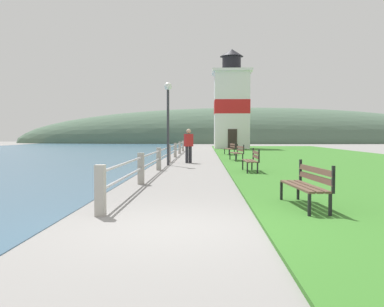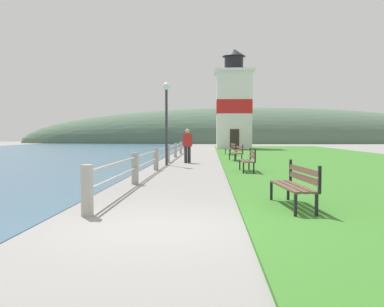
% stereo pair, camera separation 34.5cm
% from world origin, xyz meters
% --- Properties ---
extents(ground_plane, '(160.00, 160.00, 0.00)m').
position_xyz_m(ground_plane, '(0.00, 0.00, 0.00)').
color(ground_plane, gray).
extents(grass_verge, '(12.00, 54.53, 0.06)m').
position_xyz_m(grass_verge, '(7.46, 18.18, 0.03)').
color(grass_verge, '#387528').
rests_on(grass_verge, ground_plane).
extents(seawall_railing, '(0.18, 30.08, 0.94)m').
position_xyz_m(seawall_railing, '(-1.36, 15.95, 0.55)').
color(seawall_railing, '#A8A399').
rests_on(seawall_railing, ground_plane).
extents(park_bench_near, '(0.63, 1.96, 0.94)m').
position_xyz_m(park_bench_near, '(2.57, 1.74, 0.54)').
color(park_bench_near, brown).
rests_on(park_bench_near, ground_plane).
extents(park_bench_midway, '(0.49, 1.71, 0.94)m').
position_xyz_m(park_bench_midway, '(2.37, 9.72, 0.54)').
color(park_bench_midway, brown).
rests_on(park_bench_midway, ground_plane).
extents(park_bench_far, '(0.68, 1.78, 0.94)m').
position_xyz_m(park_bench_far, '(2.35, 16.62, 0.54)').
color(park_bench_far, brown).
rests_on(park_bench_far, ground_plane).
extents(park_bench_by_lighthouse, '(0.69, 1.95, 0.94)m').
position_xyz_m(park_bench_by_lighthouse, '(2.37, 23.23, 0.54)').
color(park_bench_by_lighthouse, brown).
rests_on(park_bench_by_lighthouse, ground_plane).
extents(lighthouse, '(3.96, 3.96, 10.10)m').
position_xyz_m(lighthouse, '(3.27, 36.96, 4.43)').
color(lighthouse, white).
rests_on(lighthouse, ground_plane).
extents(person_strolling, '(0.49, 0.42, 1.77)m').
position_xyz_m(person_strolling, '(-0.28, 15.40, 0.96)').
color(person_strolling, '#28282D').
rests_on(person_strolling, ground_plane).
extents(lamp_post, '(0.36, 0.36, 3.96)m').
position_xyz_m(lamp_post, '(-1.21, 13.76, 2.74)').
color(lamp_post, '#333338').
rests_on(lamp_post, ground_plane).
extents(distant_hillside, '(80.00, 16.00, 12.00)m').
position_xyz_m(distant_hillside, '(8.00, 66.35, 0.00)').
color(distant_hillside, '#4C6651').
rests_on(distant_hillside, ground_plane).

